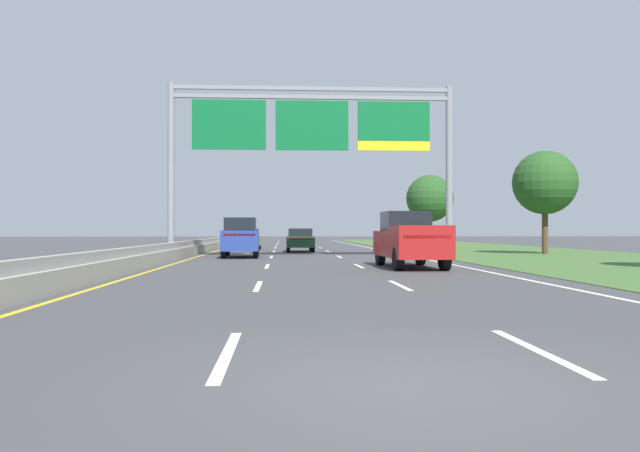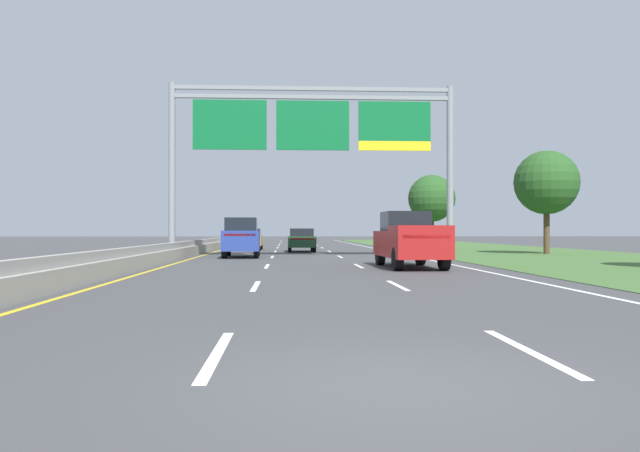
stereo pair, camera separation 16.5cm
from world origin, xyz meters
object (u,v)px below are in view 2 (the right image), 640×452
object	(u,v)px
pickup_truck_red	(410,240)
car_gold_left_lane_sedan	(250,239)
roadside_tree_far	(432,199)
car_blue_left_lane_suv	(242,237)
roadside_tree_mid	(546,183)
car_darkgreen_centre_lane_sedan	(301,240)
overhead_sign_gantry	(313,134)

from	to	relation	value
pickup_truck_red	car_gold_left_lane_sedan	distance (m)	23.62
pickup_truck_red	roadside_tree_far	xyz separation A→B (m)	(6.46, 24.19, 2.85)
car_gold_left_lane_sedan	car_blue_left_lane_suv	distance (m)	12.56
roadside_tree_mid	roadside_tree_far	world-z (taller)	roadside_tree_mid
car_blue_left_lane_suv	roadside_tree_mid	size ratio (longest dim) A/B	0.76
car_darkgreen_centre_lane_sedan	pickup_truck_red	bearing A→B (deg)	-168.60
car_blue_left_lane_suv	overhead_sign_gantry	bearing A→B (deg)	-106.31
car_blue_left_lane_suv	car_gold_left_lane_sedan	bearing A→B (deg)	-0.10
car_darkgreen_centre_lane_sedan	roadside_tree_far	distance (m)	12.18
pickup_truck_red	roadside_tree_mid	size ratio (longest dim) A/B	0.87
roadside_tree_mid	roadside_tree_far	bearing A→B (deg)	111.57
car_darkgreen_centre_lane_sedan	car_blue_left_lane_suv	size ratio (longest dim) A/B	0.93
roadside_tree_far	pickup_truck_red	bearing A→B (deg)	-104.95
roadside_tree_mid	roadside_tree_far	xyz separation A→B (m)	(-4.43, 11.20, -0.40)
pickup_truck_red	roadside_tree_far	distance (m)	25.19
roadside_tree_mid	car_gold_left_lane_sedan	bearing A→B (deg)	152.97
car_darkgreen_centre_lane_sedan	roadside_tree_mid	size ratio (longest dim) A/B	0.70
pickup_truck_red	roadside_tree_far	bearing A→B (deg)	-16.23
car_blue_left_lane_suv	roadside_tree_far	bearing A→B (deg)	-45.21
roadside_tree_far	roadside_tree_mid	bearing A→B (deg)	-68.43
pickup_truck_red	overhead_sign_gantry	bearing A→B (deg)	19.86
car_darkgreen_centre_lane_sedan	car_gold_left_lane_sedan	xyz separation A→B (m)	(-3.74, 4.00, 0.00)
overhead_sign_gantry	car_darkgreen_centre_lane_sedan	world-z (taller)	overhead_sign_gantry
car_blue_left_lane_suv	roadside_tree_far	world-z (taller)	roadside_tree_far
car_blue_left_lane_suv	roadside_tree_mid	world-z (taller)	roadside_tree_mid
car_darkgreen_centre_lane_sedan	roadside_tree_mid	world-z (taller)	roadside_tree_mid
pickup_truck_red	roadside_tree_mid	world-z (taller)	roadside_tree_mid
roadside_tree_mid	car_blue_left_lane_suv	bearing A→B (deg)	-170.12
pickup_truck_red	roadside_tree_far	world-z (taller)	roadside_tree_far
overhead_sign_gantry	pickup_truck_red	bearing A→B (deg)	-68.86
roadside_tree_far	overhead_sign_gantry	bearing A→B (deg)	-122.77
car_darkgreen_centre_lane_sedan	roadside_tree_far	size ratio (longest dim) A/B	0.76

